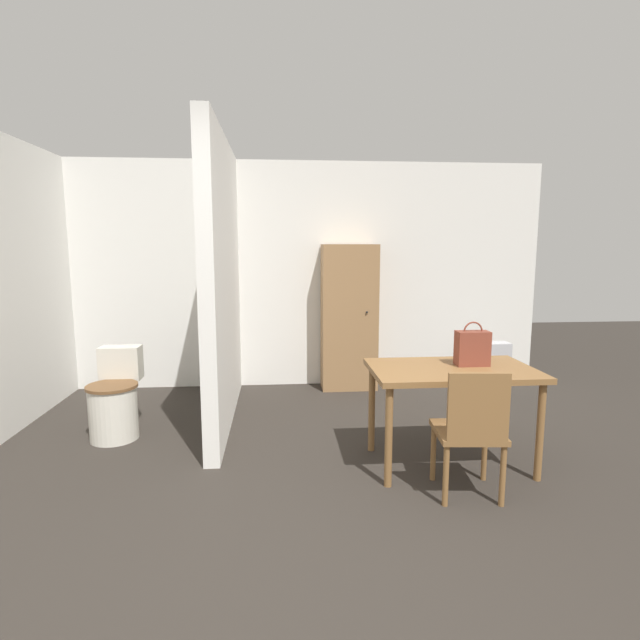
# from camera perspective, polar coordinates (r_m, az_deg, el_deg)

# --- Properties ---
(ground_plane) EXTENTS (16.00, 16.00, 0.00)m
(ground_plane) POSITION_cam_1_polar(r_m,az_deg,el_deg) (2.44, -0.71, -31.72)
(ground_plane) COLOR #2D2823
(wall_back) EXTENTS (5.72, 0.12, 2.50)m
(wall_back) POSITION_cam_1_polar(r_m,az_deg,el_deg) (5.66, -3.52, 5.12)
(wall_back) COLOR white
(wall_back) RESTS_ON ground_plane
(partition_wall) EXTENTS (0.12, 2.17, 2.50)m
(partition_wall) POSITION_cam_1_polar(r_m,az_deg,el_deg) (4.54, -11.03, 4.17)
(partition_wall) COLOR white
(partition_wall) RESTS_ON ground_plane
(dining_table) EXTENTS (1.15, 0.71, 0.72)m
(dining_table) POSITION_cam_1_polar(r_m,az_deg,el_deg) (3.69, 14.82, -6.52)
(dining_table) COLOR brown
(dining_table) RESTS_ON ground_plane
(wooden_chair) EXTENTS (0.44, 0.44, 0.84)m
(wooden_chair) POSITION_cam_1_polar(r_m,az_deg,el_deg) (3.30, 16.88, -11.78)
(wooden_chair) COLOR brown
(wooden_chair) RESTS_ON ground_plane
(toilet) EXTENTS (0.41, 0.55, 0.72)m
(toilet) POSITION_cam_1_polar(r_m,az_deg,el_deg) (4.52, -22.39, -8.59)
(toilet) COLOR silver
(toilet) RESTS_ON ground_plane
(handbag) EXTENTS (0.23, 0.12, 0.32)m
(handbag) POSITION_cam_1_polar(r_m,az_deg,el_deg) (3.76, 17.01, -3.06)
(handbag) COLOR brown
(handbag) RESTS_ON dining_table
(wooden_cabinet) EXTENTS (0.60, 0.36, 1.60)m
(wooden_cabinet) POSITION_cam_1_polar(r_m,az_deg,el_deg) (5.51, 3.34, 0.30)
(wooden_cabinet) COLOR #997047
(wooden_cabinet) RESTS_ON ground_plane
(space_heater) EXTENTS (0.31, 0.19, 0.57)m
(space_heater) POSITION_cam_1_polar(r_m,az_deg,el_deg) (5.63, 19.16, -5.30)
(space_heater) COLOR #BCBCC1
(space_heater) RESTS_ON ground_plane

